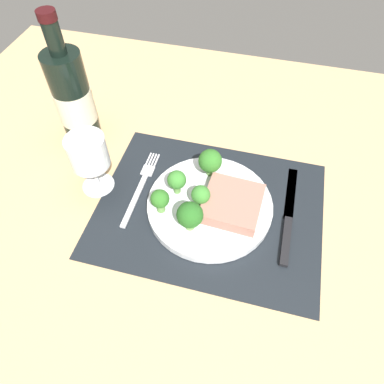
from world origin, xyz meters
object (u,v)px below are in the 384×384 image
object	(u,v)px
steak	(232,203)
wine_bottle	(74,99)
plate	(210,205)
wine_glass	(88,156)
knife	(288,221)
fork	(141,187)

from	to	relation	value
steak	wine_bottle	distance (cm)	38.29
plate	wine_glass	size ratio (longest dim) A/B	1.86
plate	wine_bottle	world-z (taller)	wine_bottle
knife	wine_glass	distance (cm)	38.58
wine_glass	fork	bearing A→B (deg)	11.10
wine_bottle	wine_glass	bearing A→B (deg)	-55.75
plate	wine_glass	world-z (taller)	wine_glass
knife	wine_bottle	size ratio (longest dim) A/B	0.81
plate	wine_bottle	bearing A→B (deg)	158.75
fork	wine_glass	xyz separation A→B (cm)	(-8.51, -1.67, 8.29)
fork	wine_bottle	size ratio (longest dim) A/B	0.68
plate	knife	size ratio (longest dim) A/B	1.03
fork	plate	bearing A→B (deg)	-5.18
fork	knife	xyz separation A→B (cm)	(29.17, -0.89, 0.05)
knife	wine_bottle	bearing A→B (deg)	166.21
wine_bottle	fork	bearing A→B (deg)	-32.41
fork	wine_glass	world-z (taller)	wine_glass
fork	knife	world-z (taller)	knife
knife	fork	bearing A→B (deg)	178.65
wine_bottle	wine_glass	xyz separation A→B (cm)	(8.48, -12.45, -1.79)
steak	wine_glass	distance (cm)	27.65
steak	wine_bottle	xyz separation A→B (cm)	(-35.53, 12.14, 7.51)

